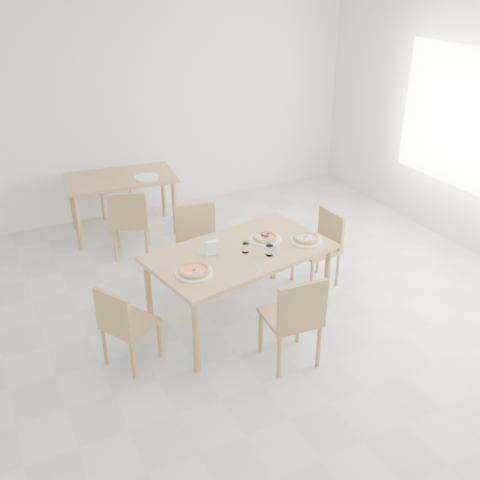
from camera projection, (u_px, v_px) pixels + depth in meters
name	position (u px, v px, depth m)	size (l,w,h in m)	color
main_table	(240.00, 258.00, 5.17)	(1.80, 1.22, 0.75)	tan
chair_south	(295.00, 315.00, 4.63)	(0.46, 0.46, 0.88)	#AA8355
chair_north	(198.00, 240.00, 5.88)	(0.49, 0.49, 0.87)	#AA8355
chair_west	(123.00, 322.00, 4.65)	(0.52, 0.52, 0.77)	#AA8355
chair_east	(322.00, 243.00, 5.91)	(0.42, 0.42, 0.80)	#AA8355
plate_margherita	(194.00, 273.00, 4.76)	(0.33, 0.33, 0.02)	white
plate_mushroom	(306.00, 240.00, 5.31)	(0.31, 0.31, 0.02)	white
plate_pepperoni	(265.00, 239.00, 5.33)	(0.31, 0.31, 0.02)	white
pizza_margherita	(194.00, 271.00, 4.75)	(0.32, 0.32, 0.03)	#ECBD6F
pizza_mushroom	(306.00, 238.00, 5.30)	(0.29, 0.29, 0.03)	#ECBD6F
pizza_pepperoni	(265.00, 237.00, 5.32)	(0.27, 0.27, 0.03)	#ECBD6F
tumbler_a	(269.00, 250.00, 5.04)	(0.07, 0.07, 0.10)	white
tumbler_b	(245.00, 248.00, 5.09)	(0.07, 0.07, 0.09)	white
napkin_holder	(212.00, 249.00, 5.03)	(0.13, 0.07, 0.14)	silver
fork_a	(198.00, 253.00, 5.08)	(0.01, 0.18, 0.01)	silver
fork_b	(257.00, 267.00, 4.85)	(0.02, 0.20, 0.01)	silver
second_table	(121.00, 184.00, 6.93)	(1.39, 0.89, 0.75)	#AA8355
chair_back_s	(130.00, 219.00, 6.39)	(0.54, 0.54, 0.84)	#AA8355
chair_back_n	(114.00, 176.00, 7.59)	(0.53, 0.53, 0.88)	#AA8355
plate_empty	(147.00, 177.00, 6.83)	(0.30, 0.30, 0.02)	white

